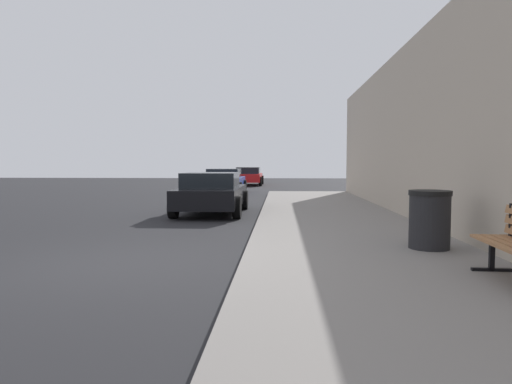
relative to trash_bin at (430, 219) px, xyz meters
The scene contains 6 objects.
ground_plane 5.14m from the trash_bin, behind, with size 80.00×80.00×0.00m, color #232326.
sidewalk 1.45m from the trash_bin, 140.38° to the right, with size 4.00×32.00×0.15m, color gray.
trash_bin is the anchor object (origin of this frame).
car_black 7.71m from the trash_bin, 126.34° to the left, with size 2.02×4.03×1.27m.
car_blue 16.50m from the trash_bin, 108.85° to the left, with size 2.00×4.47×1.27m.
car_red 24.79m from the trash_bin, 100.96° to the left, with size 2.00×4.58×1.27m.
Camera 1 is at (2.57, -6.67, 1.56)m, focal length 31.65 mm.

